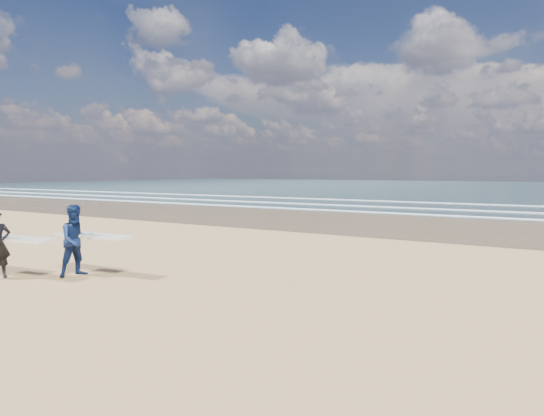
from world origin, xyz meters
The scene contains 2 objects.
surfer_near centered at (-0.14, 0.50, 0.85)m, with size 2.25×1.11×1.67m.
surfer_far centered at (1.25, 1.66, 0.89)m, with size 2.24×1.20×1.77m.
Camera 1 is at (11.59, -6.04, 2.61)m, focal length 32.00 mm.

